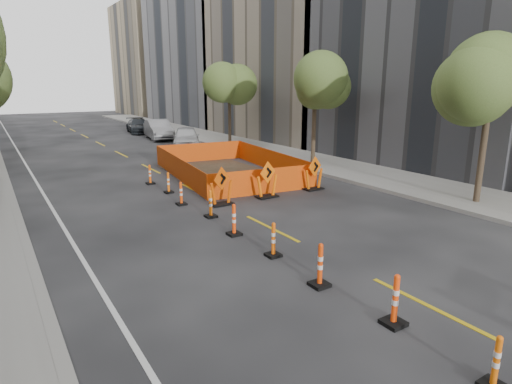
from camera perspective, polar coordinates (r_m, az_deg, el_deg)
ground_plane at (r=11.36m, az=13.66°, el=-10.33°), size 140.00×140.00×0.00m
sidewalk_right at (r=25.67m, az=8.59°, el=3.87°), size 4.00×90.00×0.15m
bld_right_c at (r=39.52m, az=6.52°, el=17.63°), size 12.00×16.00×14.00m
bld_right_d at (r=53.53m, az=-5.13°, el=20.00°), size 12.00×18.00×20.00m
bld_right_e at (r=70.18m, az=-12.32°, el=16.74°), size 12.00×14.00×16.00m
tree_r_a at (r=18.37m, az=28.86°, el=12.18°), size 2.80×2.80×5.95m
tree_r_b at (r=24.87m, az=7.90°, el=13.88°), size 2.80×2.80×5.95m
tree_r_c at (r=33.16m, az=-3.62°, el=14.06°), size 2.80×2.80×5.95m
channelizer_0 at (r=8.05m, az=29.38°, el=-19.14°), size 0.36×0.36×0.92m
channelizer_1 at (r=9.05m, az=18.08°, el=-13.51°), size 0.43×0.43×1.09m
channelizer_2 at (r=10.23m, az=8.55°, el=-9.60°), size 0.43×0.43×1.08m
channelizer_3 at (r=11.81m, az=2.33°, el=-6.35°), size 0.39×0.39×0.99m
channelizer_4 at (r=13.42m, az=-2.95°, el=-3.70°), size 0.40×0.40×1.02m
channelizer_5 at (r=15.27m, az=-6.08°, el=-1.57°), size 0.39×0.39×1.00m
channelizer_6 at (r=17.00m, az=-9.96°, el=-0.17°), size 0.37×0.37×0.94m
channelizer_7 at (r=18.97m, az=-11.60°, el=1.23°), size 0.36×0.36×0.92m
channelizer_8 at (r=20.83m, az=-13.96°, el=2.28°), size 0.37×0.37×0.93m
chevron_sign_left at (r=16.69m, az=-4.65°, el=0.79°), size 1.18×0.97×1.54m
chevron_sign_center at (r=17.76m, az=1.50°, el=1.68°), size 1.16×0.88×1.55m
chevron_sign_right at (r=19.25m, az=7.74°, el=2.51°), size 1.13×0.84×1.52m
safety_fence at (r=22.37m, az=-3.89°, el=3.72°), size 6.27×9.47×1.11m
parked_car_near at (r=31.95m, az=-9.28°, el=7.18°), size 3.51×5.01×1.58m
parked_car_mid at (r=37.73m, az=-12.86°, el=8.14°), size 2.48×5.23×1.65m
parked_car_far at (r=42.97m, az=-15.39°, el=8.51°), size 2.61×4.95×1.37m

